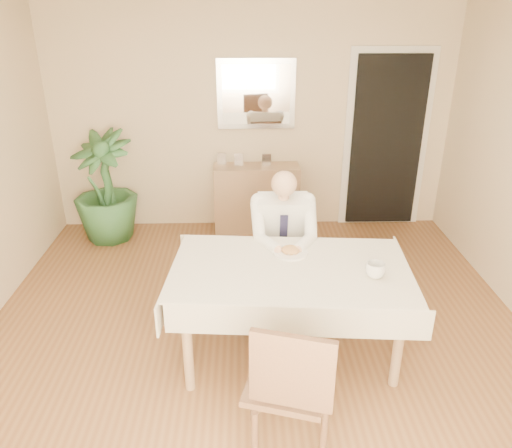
{
  "coord_description": "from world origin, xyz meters",
  "views": [
    {
      "loc": [
        -0.09,
        -3.08,
        2.51
      ],
      "look_at": [
        0.0,
        0.35,
        0.95
      ],
      "focal_mm": 35.0,
      "sensor_mm": 36.0,
      "label": 1
    }
  ],
  "objects_px": {
    "chair_far": "(281,241)",
    "coffee_mug": "(375,270)",
    "chair_near": "(289,384)",
    "seated_man": "(284,239)",
    "sideboard": "(257,198)",
    "dining_table": "(290,278)",
    "potted_palm": "(105,187)"
  },
  "relations": [
    {
      "from": "chair_far",
      "to": "coffee_mug",
      "type": "height_order",
      "value": "chair_far"
    },
    {
      "from": "chair_near",
      "to": "seated_man",
      "type": "relative_size",
      "value": 0.77
    },
    {
      "from": "seated_man",
      "to": "sideboard",
      "type": "height_order",
      "value": "seated_man"
    },
    {
      "from": "chair_far",
      "to": "sideboard",
      "type": "xyz_separation_m",
      "value": [
        -0.18,
        1.41,
        -0.14
      ]
    },
    {
      "from": "chair_near",
      "to": "coffee_mug",
      "type": "relative_size",
      "value": 7.03
    },
    {
      "from": "dining_table",
      "to": "sideboard",
      "type": "distance_m",
      "value": 2.32
    },
    {
      "from": "dining_table",
      "to": "sideboard",
      "type": "relative_size",
      "value": 1.84
    },
    {
      "from": "potted_palm",
      "to": "chair_far",
      "type": "bearing_deg",
      "value": -33.16
    },
    {
      "from": "dining_table",
      "to": "seated_man",
      "type": "relative_size",
      "value": 1.44
    },
    {
      "from": "seated_man",
      "to": "sideboard",
      "type": "bearing_deg",
      "value": 95.97
    },
    {
      "from": "coffee_mug",
      "to": "seated_man",
      "type": "bearing_deg",
      "value": 127.45
    },
    {
      "from": "coffee_mug",
      "to": "chair_near",
      "type": "bearing_deg",
      "value": -129.42
    },
    {
      "from": "coffee_mug",
      "to": "sideboard",
      "type": "height_order",
      "value": "coffee_mug"
    },
    {
      "from": "chair_far",
      "to": "coffee_mug",
      "type": "distance_m",
      "value": 1.21
    },
    {
      "from": "seated_man",
      "to": "potted_palm",
      "type": "bearing_deg",
      "value": 140.99
    },
    {
      "from": "chair_far",
      "to": "potted_palm",
      "type": "height_order",
      "value": "potted_palm"
    },
    {
      "from": "seated_man",
      "to": "sideboard",
      "type": "relative_size",
      "value": 1.28
    },
    {
      "from": "dining_table",
      "to": "seated_man",
      "type": "bearing_deg",
      "value": 94.38
    },
    {
      "from": "seated_man",
      "to": "potted_palm",
      "type": "xyz_separation_m",
      "value": [
        -1.86,
        1.5,
        -0.08
      ]
    },
    {
      "from": "dining_table",
      "to": "coffee_mug",
      "type": "distance_m",
      "value": 0.6
    },
    {
      "from": "sideboard",
      "to": "coffee_mug",
      "type": "bearing_deg",
      "value": -73.91
    },
    {
      "from": "coffee_mug",
      "to": "potted_palm",
      "type": "distance_m",
      "value": 3.31
    },
    {
      "from": "seated_man",
      "to": "potted_palm",
      "type": "height_order",
      "value": "seated_man"
    },
    {
      "from": "sideboard",
      "to": "potted_palm",
      "type": "relative_size",
      "value": 0.79
    },
    {
      "from": "chair_far",
      "to": "seated_man",
      "type": "relative_size",
      "value": 0.75
    },
    {
      "from": "dining_table",
      "to": "potted_palm",
      "type": "distance_m",
      "value": 2.8
    },
    {
      "from": "chair_near",
      "to": "potted_palm",
      "type": "relative_size",
      "value": 0.78
    },
    {
      "from": "coffee_mug",
      "to": "chair_far",
      "type": "bearing_deg",
      "value": 118.83
    },
    {
      "from": "coffee_mug",
      "to": "sideboard",
      "type": "xyz_separation_m",
      "value": [
        -0.75,
        2.45,
        -0.42
      ]
    },
    {
      "from": "chair_near",
      "to": "sideboard",
      "type": "relative_size",
      "value": 0.99
    },
    {
      "from": "chair_near",
      "to": "chair_far",
      "type": "bearing_deg",
      "value": 103.55
    },
    {
      "from": "dining_table",
      "to": "seated_man",
      "type": "xyz_separation_m",
      "value": [
        -0.0,
        0.59,
        0.02
      ]
    }
  ]
}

